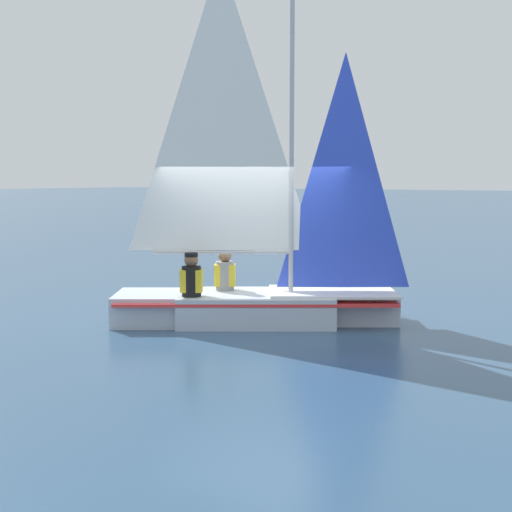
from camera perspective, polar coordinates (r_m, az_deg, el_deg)
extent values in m
plane|color=#2D4C6B|center=(11.54, 0.00, -5.34)|extent=(260.00, 260.00, 0.00)
cube|color=#B2BCCC|center=(11.50, 0.00, -4.17)|extent=(2.52, 2.81, 0.48)
cube|color=#B2BCCC|center=(11.62, 8.64, -4.12)|extent=(1.21, 1.28, 0.48)
cube|color=#B2BCCC|center=(11.63, -8.63, -4.12)|extent=(1.55, 1.51, 0.48)
cube|color=red|center=(11.47, 0.00, -3.41)|extent=(3.61, 4.41, 0.05)
cube|color=silver|center=(11.52, 6.13, -2.87)|extent=(2.18, 2.38, 0.04)
cylinder|color=#B7B7BC|center=(11.35, 2.87, 10.45)|extent=(0.08, 0.08, 5.34)
cylinder|color=#B7B7BC|center=(11.38, -2.76, 0.32)|extent=(1.29, 1.87, 0.07)
pyramid|color=white|center=(11.38, -2.82, 11.89)|extent=(1.21, 1.77, 4.53)
pyramid|color=blue|center=(11.39, 7.08, 6.73)|extent=(0.88, 1.28, 3.69)
cube|color=black|center=(11.75, -11.39, -4.43)|extent=(0.07, 0.08, 0.34)
cube|color=black|center=(11.83, -2.49, -3.93)|extent=(0.36, 0.37, 0.45)
cylinder|color=gray|center=(11.75, -2.51, -1.65)|extent=(0.42, 0.42, 0.50)
cube|color=yellow|center=(11.75, -2.51, -1.53)|extent=(0.41, 0.43, 0.35)
sphere|color=brown|center=(11.71, -2.51, 0.04)|extent=(0.22, 0.22, 0.22)
cylinder|color=white|center=(11.70, -2.52, 0.44)|extent=(0.29, 0.29, 0.06)
cube|color=black|center=(11.23, -5.16, -4.49)|extent=(0.36, 0.37, 0.45)
cylinder|color=black|center=(11.15, -5.19, -2.10)|extent=(0.42, 0.42, 0.50)
cube|color=yellow|center=(11.15, -5.19, -1.97)|extent=(0.41, 0.43, 0.35)
sphere|color=brown|center=(11.11, -5.20, -0.32)|extent=(0.22, 0.22, 0.22)
cylinder|color=black|center=(11.10, -5.21, 0.11)|extent=(0.29, 0.29, 0.06)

